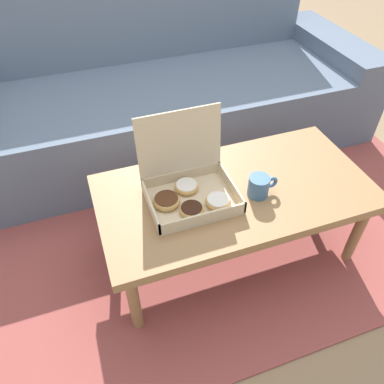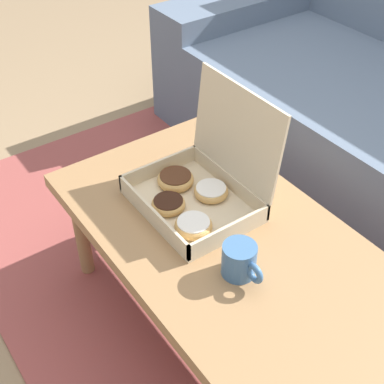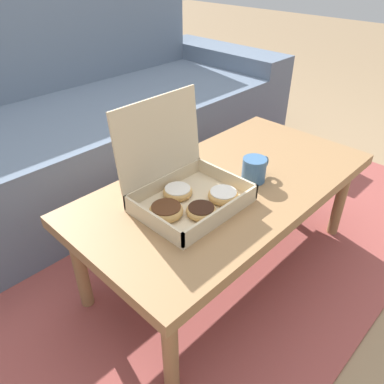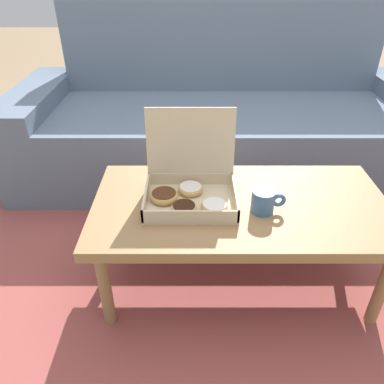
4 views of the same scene
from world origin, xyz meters
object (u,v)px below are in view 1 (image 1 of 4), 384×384
at_px(coffee_table, 235,196).
at_px(coffee_mug, 259,186).
at_px(pastry_box, 188,187).
at_px(couch, 166,93).

distance_m(coffee_table, coffee_mug, 0.12).
bearing_deg(coffee_table, coffee_mug, -37.51).
xyz_separation_m(coffee_table, pastry_box, (-0.19, 0.02, 0.09)).
relative_size(couch, pastry_box, 7.20).
bearing_deg(couch, pastry_box, -101.17).
xyz_separation_m(pastry_box, coffee_mug, (0.26, -0.07, -0.01)).
bearing_deg(coffee_mug, pastry_box, 164.51).
distance_m(couch, coffee_mug, 1.06).
relative_size(coffee_table, coffee_mug, 9.02).
height_order(pastry_box, coffee_mug, pastry_box).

